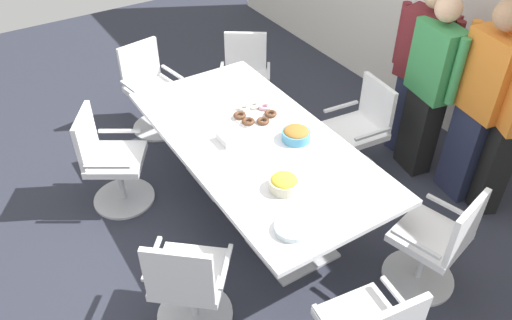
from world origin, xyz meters
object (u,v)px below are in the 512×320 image
office_chair_6 (151,93)px  person_standing_1 (430,86)px  person_standing_3 (510,113)px  snack_bowl_pretzels (296,134)px  snack_bowl_chips_yellow (284,183)px  person_standing_2 (481,103)px  office_chair_3 (435,246)px  office_chair_4 (359,134)px  plate_stack (292,228)px  napkin_pile (230,138)px  person_standing_0 (420,72)px  donut_platter (255,114)px  office_chair_5 (245,83)px  conference_table (256,153)px  office_chair_1 (189,286)px  office_chair_0 (111,164)px

office_chair_6 → person_standing_1: 2.72m
person_standing_3 → snack_bowl_pretzels: 1.67m
snack_bowl_pretzels → snack_bowl_chips_yellow: bearing=-43.8°
person_standing_2 → snack_bowl_chips_yellow: size_ratio=8.52×
office_chair_3 → snack_bowl_chips_yellow: size_ratio=4.32×
office_chair_3 → person_standing_3: (-0.37, 1.06, 0.55)m
person_standing_2 → person_standing_3: bearing=-159.0°
office_chair_4 → office_chair_6: size_ratio=1.00×
snack_bowl_pretzels → office_chair_4: bearing=99.1°
snack_bowl_chips_yellow → plate_stack: (0.36, -0.18, -0.04)m
snack_bowl_chips_yellow → napkin_pile: bearing=-177.0°
person_standing_2 → person_standing_0: bearing=5.6°
office_chair_4 → snack_bowl_chips_yellow: size_ratio=4.32×
office_chair_6 → office_chair_3: bearing=96.7°
person_standing_1 → office_chair_6: bearing=54.3°
office_chair_3 → office_chair_6: size_ratio=1.00×
person_standing_2 → donut_platter: (-1.06, -1.50, -0.17)m
office_chair_5 → office_chair_6: bearing=13.3°
snack_bowl_chips_yellow → office_chair_5: bearing=156.4°
office_chair_5 → person_standing_1: size_ratio=0.54×
office_chair_3 → person_standing_2: bearing=16.3°
snack_bowl_chips_yellow → plate_stack: 0.40m
office_chair_6 → plate_stack: office_chair_6 is taller
office_chair_6 → donut_platter: (1.37, 0.41, 0.36)m
conference_table → plate_stack: bearing=-18.7°
office_chair_1 → snack_bowl_pretzels: size_ratio=4.01×
snack_bowl_chips_yellow → office_chair_6: bearing=-177.7°
snack_bowl_chips_yellow → donut_platter: snack_bowl_chips_yellow is taller
office_chair_6 → person_standing_1: person_standing_1 is taller
person_standing_1 → office_chair_4: bearing=73.7°
person_standing_2 → donut_platter: bearing=64.7°
office_chair_4 → office_chair_6: bearing=43.9°
conference_table → snack_bowl_pretzels: snack_bowl_pretzels is taller
office_chair_3 → office_chair_4: size_ratio=1.00×
person_standing_3 → napkin_pile: size_ratio=10.65×
office_chair_5 → person_standing_1: (1.61, 0.91, 0.48)m
office_chair_6 → person_standing_2: size_ratio=0.51×
conference_table → office_chair_1: 1.25m
office_chair_4 → person_standing_2: bearing=-136.1°
office_chair_6 → napkin_pile: size_ratio=5.33×
donut_platter → plate_stack: (1.25, -0.50, 0.00)m
person_standing_1 → plate_stack: size_ratio=7.30×
office_chair_0 → office_chair_1: size_ratio=1.00×
person_standing_2 → donut_platter: person_standing_2 is taller
office_chair_4 → snack_bowl_chips_yellow: (0.56, -1.24, 0.40)m
person_standing_3 → snack_bowl_chips_yellow: size_ratio=8.63×
person_standing_1 → office_chair_3: bearing=149.4°
office_chair_0 → snack_bowl_chips_yellow: (1.36, 0.85, 0.40)m
office_chair_4 → napkin_pile: bearing=90.1°
person_standing_0 → napkin_pile: person_standing_0 is taller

